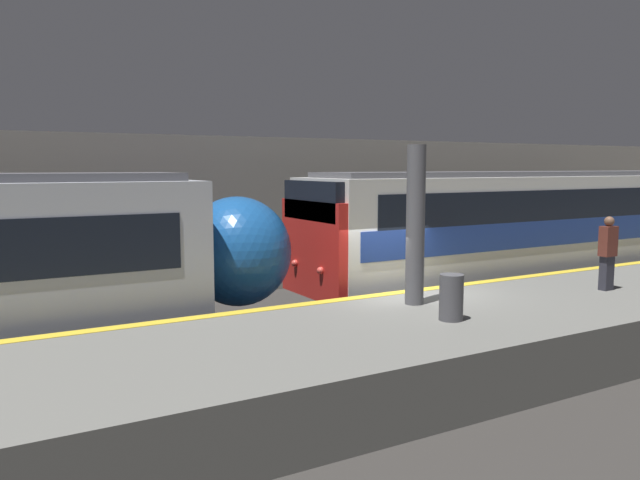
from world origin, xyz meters
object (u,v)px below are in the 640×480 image
Objects in this scene: support_pillar_near at (415,225)px; train_boxy at (536,231)px; person_waiting at (608,251)px; trash_bin at (451,297)px.

support_pillar_near is 8.03m from train_boxy.
train_boxy reaches higher than person_waiting.
support_pillar_near is 0.20× the size of train_boxy.
trash_bin is at bearing -100.85° from support_pillar_near.
support_pillar_near reaches higher than person_waiting.
train_boxy is 8.91m from trash_bin.
person_waiting is 5.00m from trash_bin.
support_pillar_near is 4.87m from person_waiting.
person_waiting is at bearing 4.31° from trash_bin.
support_pillar_near is 1.92× the size of person_waiting.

